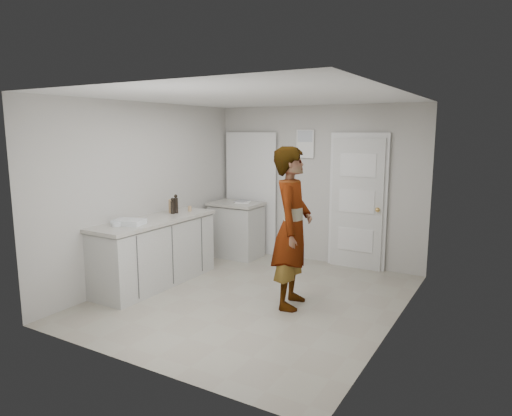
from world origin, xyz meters
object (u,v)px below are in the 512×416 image
Objects in this scene: oil_cruet_a at (173,206)px; baking_dish at (129,222)px; oil_cruet_b at (176,204)px; person at (292,228)px; spice_jar at (190,209)px; cake_mix_box at (173,206)px; egg_bowl at (117,224)px.

oil_cruet_a reaches higher than baking_dish.
oil_cruet_b is 0.65× the size of baking_dish.
person is 2.09m from baking_dish.
person is at bearing -6.96° from oil_cruet_b.
spice_jar reaches higher than baking_dish.
oil_cruet_a is at bearing -78.31° from cake_mix_box.
baking_dish is at bearing -92.98° from spice_jar.
baking_dish is at bearing 97.01° from person.
baking_dish is (0.07, -0.94, -0.07)m from cake_mix_box.
spice_jar is (0.13, 0.22, -0.06)m from cake_mix_box.
person is 1.96m from spice_jar.
person is at bearing 22.42° from egg_bowl.
person reaches higher than egg_bowl.
baking_dish is (-0.06, -1.16, -0.01)m from spice_jar.
oil_cruet_b is (-1.99, 0.24, 0.09)m from person.
cake_mix_box is 0.07m from oil_cruet_b.
spice_jar is (-1.91, 0.46, 0.00)m from person.
oil_cruet_b reaches higher than baking_dish.
egg_bowl is (0.00, -1.09, -0.07)m from cake_mix_box.
spice_jar is 0.31m from oil_cruet_a.
spice_jar is at bearing 74.09° from oil_cruet_a.
spice_jar is at bearing 87.02° from baking_dish.
egg_bowl is (-0.05, -1.08, -0.11)m from oil_cruet_b.
oil_cruet_b is (0.00, 0.07, 0.02)m from oil_cruet_a.
spice_jar is 0.29× the size of oil_cruet_b.
oil_cruet_b is at bearing 87.15° from egg_bowl.
cake_mix_box is 2.42× the size of spice_jar.
oil_cruet_a is 0.88m from baking_dish.
baking_dish is (0.02, -0.94, -0.10)m from oil_cruet_b.
cake_mix_box is 0.46× the size of baking_dish.
oil_cruet_a is at bearing 91.40° from baking_dish.
cake_mix_box reaches higher than spice_jar.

